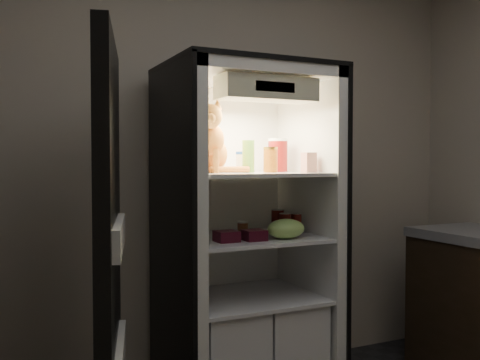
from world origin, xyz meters
The scene contains 16 objects.
room_shell centered at (0.00, 0.00, 1.62)m, with size 3.60×3.60×3.60m.
refrigerator centered at (0.00, 1.38, 0.79)m, with size 0.90×0.72×1.88m.
fridge_door centered at (-0.84, 0.92, 0.91)m, with size 0.28×0.86×1.85m.
tabby_cat centered at (-0.21, 1.36, 1.44)m, with size 0.33×0.39×0.39m.
parmesan_shaker centered at (0.01, 1.34, 1.38)m, with size 0.07×0.07×0.18m.
mayo_tub centered at (0.02, 1.43, 1.35)m, with size 0.08×0.08×0.12m.
salsa_jar centered at (0.12, 1.30, 1.36)m, with size 0.08×0.08×0.14m.
pepper_jar centered at (0.25, 1.44, 1.39)m, with size 0.12×0.12×0.19m.
cream_carton centered at (0.30, 1.19, 1.34)m, with size 0.06×0.06×0.11m, color beige.
soda_can_a centered at (0.22, 1.38, 1.01)m, with size 0.07×0.07×0.13m.
soda_can_b centered at (0.30, 1.32, 1.00)m, with size 0.06×0.06×0.11m.
soda_can_c centered at (0.22, 1.30, 1.00)m, with size 0.06×0.06×0.12m.
condiment_jar centered at (-0.03, 1.34, 0.98)m, with size 0.06×0.06×0.08m.
grape_bag centered at (0.14, 1.15, 0.99)m, with size 0.21×0.15×0.11m, color #94C55B.
berry_box_left centered at (-0.19, 1.18, 0.97)m, with size 0.11×0.11×0.06m, color #440B1A.
berry_box_right centered at (-0.05, 1.16, 0.97)m, with size 0.11×0.11×0.05m, color #440B1A.
Camera 1 is at (-1.30, -1.30, 1.35)m, focal length 40.00 mm.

